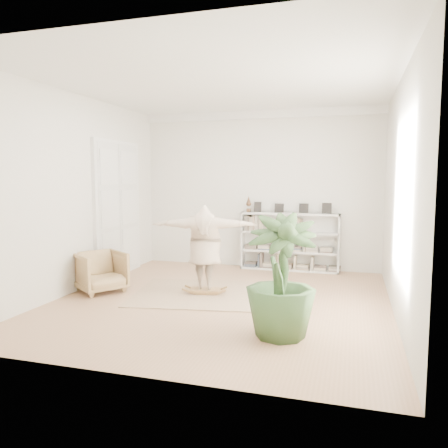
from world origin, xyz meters
name	(u,v)px	position (x,y,z in m)	size (l,w,h in m)	color
floor	(222,300)	(0.00, 0.00, 0.00)	(6.00, 6.00, 0.00)	#9C7350
room_shell	(259,115)	(0.00, 2.94, 3.51)	(6.00, 6.00, 6.00)	silver
doors	(118,210)	(-2.70, 1.30, 1.40)	(0.09, 1.78, 2.92)	white
bookshelf	(289,242)	(0.74, 2.82, 0.64)	(2.20, 0.35, 1.64)	silver
armchair	(101,272)	(-2.30, -0.06, 0.37)	(0.79, 0.81, 0.74)	tan
rug	(205,294)	(-0.41, 0.30, 0.01)	(2.50, 2.00, 0.02)	tan
rocker_board	(205,290)	(-0.41, 0.30, 0.07)	(0.58, 0.41, 0.11)	brown
person	(205,245)	(-0.41, 0.30, 0.89)	(1.86, 0.51, 1.51)	tan
houseplant	(281,276)	(1.23, -1.41, 0.81)	(0.91, 0.91, 1.62)	#2F4C26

